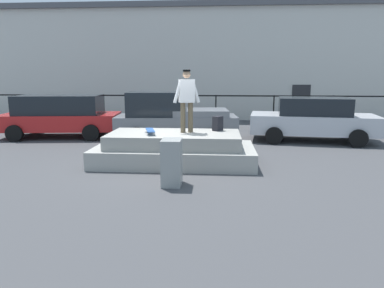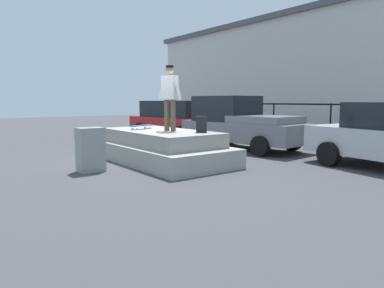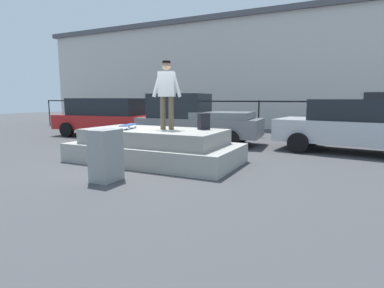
# 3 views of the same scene
# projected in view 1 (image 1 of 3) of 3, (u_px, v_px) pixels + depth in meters

# --- Properties ---
(ground_plane) EXTENTS (60.00, 60.00, 0.00)m
(ground_plane) POSITION_uv_depth(u_px,v_px,m) (166.00, 164.00, 10.09)
(ground_plane) COLOR #424244
(concrete_ledge) EXTENTS (4.51, 2.24, 0.88)m
(concrete_ledge) POSITION_uv_depth(u_px,v_px,m) (175.00, 149.00, 10.17)
(concrete_ledge) COLOR #9E9B93
(concrete_ledge) RESTS_ON ground_plane
(skateboarder) EXTENTS (0.77, 0.36, 1.76)m
(skateboarder) POSITION_uv_depth(u_px,v_px,m) (187.00, 97.00, 9.98)
(skateboarder) COLOR brown
(skateboarder) RESTS_ON concrete_ledge
(skateboard) EXTENTS (0.41, 0.83, 0.12)m
(skateboard) POSITION_uv_depth(u_px,v_px,m) (150.00, 130.00, 9.88)
(skateboard) COLOR #264C8C
(skateboard) RESTS_ON concrete_ledge
(backpack) EXTENTS (0.33, 0.34, 0.43)m
(backpack) POSITION_uv_depth(u_px,v_px,m) (218.00, 124.00, 10.45)
(backpack) COLOR black
(backpack) RESTS_ON concrete_ledge
(car_red_hatchback_near) EXTENTS (4.86, 2.63, 1.71)m
(car_red_hatchback_near) POSITION_uv_depth(u_px,v_px,m) (60.00, 115.00, 14.49)
(car_red_hatchback_near) COLOR #B21E1E
(car_red_hatchback_near) RESTS_ON ground_plane
(car_grey_pickup_mid) EXTENTS (4.73, 2.31, 1.88)m
(car_grey_pickup_mid) POSITION_uv_depth(u_px,v_px,m) (172.00, 117.00, 13.71)
(car_grey_pickup_mid) COLOR slate
(car_grey_pickup_mid) RESTS_ON ground_plane
(car_silver_sedan_far) EXTENTS (4.86, 2.69, 1.67)m
(car_silver_sedan_far) POSITION_uv_depth(u_px,v_px,m) (313.00, 119.00, 13.59)
(car_silver_sedan_far) COLOR #B7B7BC
(car_silver_sedan_far) RESTS_ON ground_plane
(utility_box) EXTENTS (0.44, 0.60, 1.06)m
(utility_box) POSITION_uv_depth(u_px,v_px,m) (172.00, 162.00, 8.08)
(utility_box) COLOR gray
(utility_box) RESTS_ON ground_plane
(fence_row) EXTENTS (24.06, 0.06, 1.61)m
(fence_row) POSITION_uv_depth(u_px,v_px,m) (187.00, 104.00, 16.65)
(fence_row) COLOR black
(fence_row) RESTS_ON ground_plane
(warehouse_building) EXTENTS (30.79, 8.08, 6.50)m
(warehouse_building) POSITION_uv_depth(u_px,v_px,m) (197.00, 64.00, 23.63)
(warehouse_building) COLOR beige
(warehouse_building) RESTS_ON ground_plane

